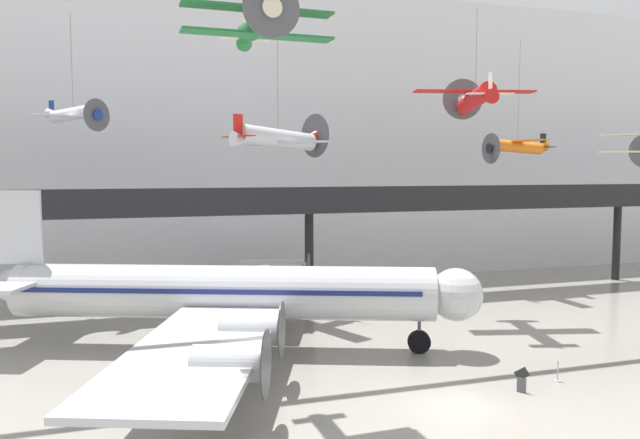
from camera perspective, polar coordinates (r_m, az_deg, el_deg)
ground_plane at (r=29.34m, az=12.98°, el=-16.29°), size 260.00×260.00×0.00m
hangar_back_wall at (r=57.99m, az=-3.74°, el=7.51°), size 140.00×3.00×26.67m
mezzanine_walkway at (r=48.03m, az=-0.66°, el=1.11°), size 110.00×3.20×9.09m
airliner_silver_main at (r=36.39m, az=-8.97°, el=-6.67°), size 28.61×33.51×9.20m
suspended_plane_orange_highwing at (r=55.20m, az=17.61°, el=6.41°), size 5.85×7.17×10.24m
suspended_plane_red_highwing at (r=44.14m, az=14.03°, el=10.73°), size 8.28×6.91×7.23m
suspended_plane_green_biplane at (r=27.72m, az=-5.75°, el=17.16°), size 6.47×5.29×5.75m
suspended_plane_silver_racer at (r=43.27m, az=-3.87°, el=7.42°), size 7.54×8.74×9.86m
suspended_plane_white_twin at (r=47.40m, az=-21.61°, el=8.96°), size 5.35×5.31×8.21m
stanchion_barrier at (r=33.64m, az=20.90°, el=-13.13°), size 0.36×0.36×1.08m
info_sign_pedestal at (r=31.54m, az=17.95°, el=-14.01°), size 0.45×0.68×1.24m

